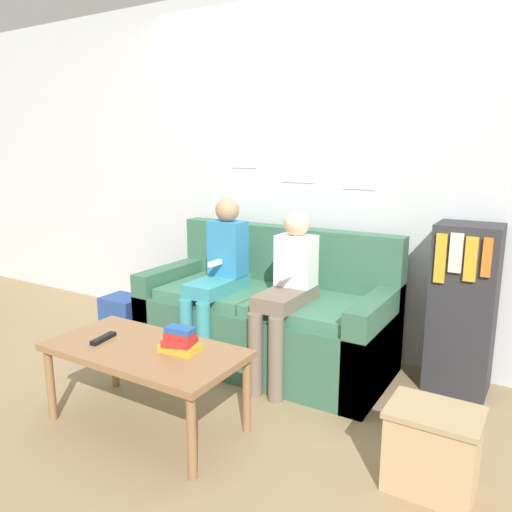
% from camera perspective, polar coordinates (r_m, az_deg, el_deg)
% --- Properties ---
extents(ground_plane, '(10.00, 10.00, 0.00)m').
position_cam_1_polar(ground_plane, '(3.20, -3.52, -15.05)').
color(ground_plane, '#937A56').
extents(wall_back, '(8.00, 0.06, 2.60)m').
position_cam_1_polar(wall_back, '(3.69, 5.03, 9.67)').
color(wall_back, silver).
rests_on(wall_back, ground_plane).
extents(couch, '(1.70, 0.77, 0.92)m').
position_cam_1_polar(couch, '(3.46, 1.19, -7.22)').
color(couch, '#38664C').
rests_on(couch, ground_plane).
extents(coffee_table, '(1.05, 0.54, 0.45)m').
position_cam_1_polar(coffee_table, '(2.73, -12.58, -11.08)').
color(coffee_table, '#8E6642').
rests_on(coffee_table, ground_plane).
extents(person_left, '(0.24, 0.54, 1.14)m').
position_cam_1_polar(person_left, '(3.35, -4.40, -2.03)').
color(person_left, teal).
rests_on(person_left, ground_plane).
extents(person_right, '(0.24, 0.54, 1.09)m').
position_cam_1_polar(person_right, '(3.09, 3.49, -3.68)').
color(person_right, '#756656').
rests_on(person_right, ground_plane).
extents(tv_remote, '(0.06, 0.17, 0.02)m').
position_cam_1_polar(tv_remote, '(2.85, -17.05, -9.00)').
color(tv_remote, black).
rests_on(tv_remote, coffee_table).
extents(book_stack, '(0.20, 0.16, 0.13)m').
position_cam_1_polar(book_stack, '(2.60, -8.70, -9.60)').
color(book_stack, gold).
rests_on(book_stack, coffee_table).
extents(bookshelf, '(0.36, 0.32, 1.03)m').
position_cam_1_polar(bookshelf, '(3.27, 22.55, -5.51)').
color(bookshelf, '#2D2D33').
rests_on(bookshelf, ground_plane).
extents(storage_box, '(0.39, 0.29, 0.37)m').
position_cam_1_polar(storage_box, '(2.44, 19.47, -20.09)').
color(storage_box, tan).
rests_on(storage_box, ground_plane).
extents(backpack, '(0.30, 0.27, 0.36)m').
position_cam_1_polar(backpack, '(3.97, -14.89, -7.08)').
color(backpack, '#284789').
rests_on(backpack, ground_plane).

